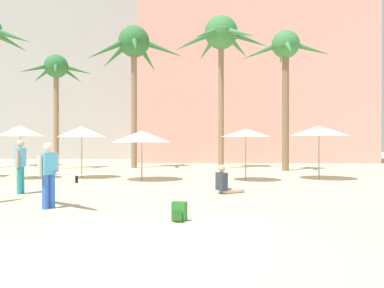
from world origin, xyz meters
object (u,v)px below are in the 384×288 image
(palm_tree_far_left, at_px, (221,40))
(palm_tree_right, at_px, (56,74))
(cafe_umbrella_6, at_px, (20,131))
(person_near_left, at_px, (50,172))
(cafe_umbrella_5, at_px, (82,132))
(person_near_right, at_px, (20,164))
(cafe_umbrella_3, at_px, (142,136))
(palm_tree_far_right, at_px, (286,57))
(beach_towel, at_px, (228,226))
(backpack, at_px, (179,212))
(cafe_umbrella_0, at_px, (246,133))
(cafe_umbrella_4, at_px, (319,131))
(person_far_right, at_px, (226,183))
(palm_tree_left, at_px, (134,50))

(palm_tree_far_left, bearing_deg, palm_tree_right, -175.83)
(cafe_umbrella_6, height_order, person_near_left, cafe_umbrella_6)
(cafe_umbrella_5, height_order, cafe_umbrella_6, cafe_umbrella_6)
(person_near_right, bearing_deg, palm_tree_far_left, 57.10)
(cafe_umbrella_3, bearing_deg, palm_tree_right, 133.64)
(palm_tree_far_right, relative_size, cafe_umbrella_5, 3.41)
(cafe_umbrella_5, distance_m, person_near_left, 8.30)
(cafe_umbrella_3, bearing_deg, cafe_umbrella_5, 163.51)
(beach_towel, bearing_deg, cafe_umbrella_6, 132.92)
(palm_tree_right, height_order, backpack, palm_tree_right)
(cafe_umbrella_0, xyz_separation_m, person_near_left, (-5.75, -7.03, -1.18))
(person_near_right, bearing_deg, person_near_left, -54.30)
(palm_tree_far_right, bearing_deg, beach_towel, -105.92)
(palm_tree_far_right, bearing_deg, cafe_umbrella_0, -116.54)
(palm_tree_right, height_order, beach_towel, palm_tree_right)
(palm_tree_far_left, height_order, backpack, palm_tree_far_left)
(cafe_umbrella_4, distance_m, cafe_umbrella_6, 13.69)
(person_near_right, bearing_deg, person_far_right, -0.21)
(cafe_umbrella_6, relative_size, beach_towel, 1.47)
(palm_tree_far_right, distance_m, person_near_right, 16.05)
(person_near_left, bearing_deg, backpack, -174.42)
(palm_tree_left, bearing_deg, cafe_umbrella_0, -51.46)
(palm_tree_far_right, distance_m, backpack, 16.82)
(palm_tree_far_right, distance_m, cafe_umbrella_4, 6.86)
(cafe_umbrella_0, height_order, person_far_right, cafe_umbrella_0)
(palm_tree_far_left, height_order, cafe_umbrella_5, palm_tree_far_left)
(cafe_umbrella_3, distance_m, cafe_umbrella_6, 5.73)
(cafe_umbrella_0, bearing_deg, palm_tree_left, 128.54)
(cafe_umbrella_4, height_order, backpack, cafe_umbrella_4)
(person_near_right, bearing_deg, cafe_umbrella_5, 84.65)
(palm_tree_far_right, bearing_deg, person_near_right, -136.01)
(palm_tree_right, distance_m, person_far_right, 15.98)
(cafe_umbrella_5, xyz_separation_m, person_far_right, (6.45, -5.13, -1.84))
(cafe_umbrella_0, distance_m, beach_towel, 9.41)
(palm_tree_left, bearing_deg, palm_tree_far_right, -12.65)
(cafe_umbrella_3, xyz_separation_m, person_near_right, (-3.23, -4.54, -0.97))
(palm_tree_right, bearing_deg, cafe_umbrella_3, -46.36)
(cafe_umbrella_0, bearing_deg, person_near_left, -129.26)
(palm_tree_right, bearing_deg, beach_towel, -58.56)
(cafe_umbrella_5, bearing_deg, palm_tree_right, 120.80)
(palm_tree_right, distance_m, cafe_umbrella_5, 7.92)
(cafe_umbrella_0, height_order, cafe_umbrella_5, cafe_umbrella_5)
(cafe_umbrella_3, height_order, person_near_right, cafe_umbrella_3)
(cafe_umbrella_6, relative_size, backpack, 5.85)
(cafe_umbrella_4, bearing_deg, person_near_left, -139.38)
(cafe_umbrella_0, height_order, backpack, cafe_umbrella_0)
(palm_tree_left, bearing_deg, person_near_right, -96.29)
(cafe_umbrella_3, height_order, backpack, cafe_umbrella_3)
(person_far_right, bearing_deg, palm_tree_left, 80.23)
(person_far_right, height_order, person_near_right, person_near_right)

